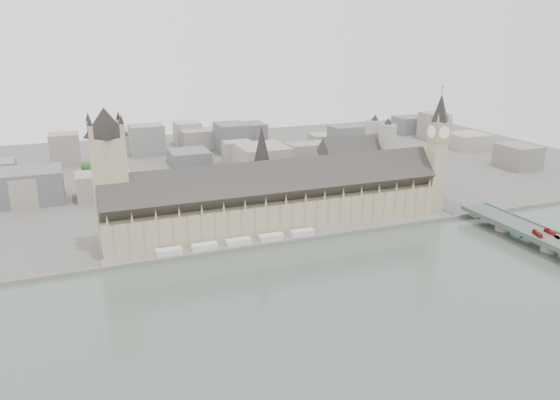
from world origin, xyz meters
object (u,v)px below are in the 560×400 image
object	(u,v)px
red_bus_north	(537,234)
red_bus_south	(550,232)
palace_of_westminster	(277,200)
victoria_tower	(110,172)
car_approach	(428,182)
westminster_abbey	(356,164)
westminster_bridge	(542,241)
elizabeth_tower	(438,145)
car_silver	(557,237)

from	to	relation	value
red_bus_north	red_bus_south	xyz separation A→B (m)	(11.38, -0.29, -0.19)
palace_of_westminster	red_bus_south	xyz separation A→B (m)	(167.50, -108.21, -11.10)
victoria_tower	car_approach	xyz separation A→B (m)	(290.00, 29.74, -44.18)
palace_of_westminster	westminster_abbey	size ratio (longest dim) A/B	3.90
westminster_bridge	westminster_abbey	xyz separation A→B (m)	(-51.08, 182.50, 19.96)
red_bus_north	red_bus_south	size ratio (longest dim) A/B	1.14
palace_of_westminster	westminster_bridge	size ratio (longest dim) A/B	0.82
palace_of_westminster	westminster_abbey	bearing A→B (deg)	34.17
palace_of_westminster	elizabeth_tower	distance (m)	142.94
palace_of_westminster	car_approach	distance (m)	172.22
westminster_bridge	red_bus_north	distance (m)	8.92
palace_of_westminster	car_approach	xyz separation A→B (m)	(168.00, 36.04, -11.68)
red_bus_south	victoria_tower	bearing A→B (deg)	159.73
elizabeth_tower	victoria_tower	xyz separation A→B (m)	(-260.00, 18.00, -2.88)
car_silver	car_approach	world-z (taller)	car_silver
palace_of_westminster	car_silver	distance (m)	202.67
elizabeth_tower	car_approach	distance (m)	73.45
red_bus_north	car_approach	size ratio (longest dim) A/B	2.08
palace_of_westminster	car_silver	world-z (taller)	palace_of_westminster
victoria_tower	palace_of_westminster	bearing A→B (deg)	-2.96
palace_of_westminster	red_bus_north	world-z (taller)	palace_of_westminster
westminster_abbey	red_bus_north	world-z (taller)	westminster_abbey
victoria_tower	westminster_bridge	size ratio (longest dim) A/B	0.31
westminster_bridge	car_approach	distance (m)	143.49
car_silver	red_bus_north	bearing A→B (deg)	149.01
westminster_bridge	car_approach	world-z (taller)	car_approach
red_bus_south	car_approach	size ratio (longest dim) A/B	1.83
westminster_abbey	car_approach	xyz separation A→B (m)	(57.07, -39.26, -14.06)
westminster_bridge	victoria_tower	bearing A→B (deg)	158.22
westminster_bridge	westminster_abbey	bearing A→B (deg)	105.64
victoria_tower	red_bus_south	distance (m)	314.36
westminster_abbey	palace_of_westminster	bearing A→B (deg)	-145.83
palace_of_westminster	westminster_bridge	bearing A→B (deg)	-33.49
car_silver	westminster_bridge	bearing A→B (deg)	121.85
elizabeth_tower	car_silver	bearing A→B (deg)	-75.49
elizabeth_tower	westminster_abbey	xyz separation A→B (m)	(-27.08, 87.00, -33.01)
car_silver	car_approach	distance (m)	152.88
palace_of_westminster	elizabeth_tower	bearing A→B (deg)	-4.85
westminster_abbey	victoria_tower	bearing A→B (deg)	-163.50
elizabeth_tower	westminster_bridge	xyz separation A→B (m)	(24.00, -95.50, -52.96)
palace_of_westminster	victoria_tower	size ratio (longest dim) A/B	2.65
car_approach	westminster_abbey	bearing A→B (deg)	127.89
victoria_tower	car_approach	distance (m)	294.85
elizabeth_tower	westminster_abbey	distance (m)	96.91
victoria_tower	elizabeth_tower	bearing A→B (deg)	-3.96
red_bus_south	westminster_abbey	bearing A→B (deg)	108.45
westminster_bridge	red_bus_north	xyz separation A→B (m)	(-5.88, -0.72, 6.67)
westminster_abbey	red_bus_north	distance (m)	189.18
westminster_bridge	westminster_abbey	world-z (taller)	westminster_abbey
elizabeth_tower	car_approach	world-z (taller)	elizabeth_tower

